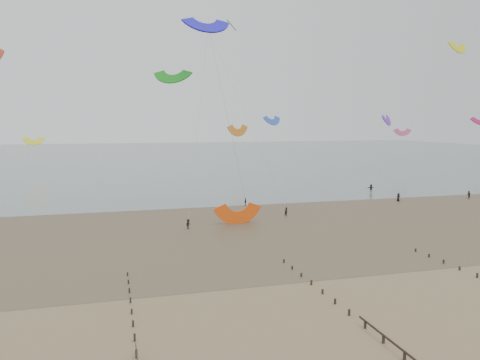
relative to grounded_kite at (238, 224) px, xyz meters
name	(u,v)px	position (x,y,z in m)	size (l,w,h in m)	color
ground	(289,304)	(-4.35, -34.26, 0.00)	(500.00, 500.00, 0.00)	brown
sea_and_shore	(187,226)	(-8.43, 0.14, 0.01)	(500.00, 665.00, 0.03)	#475654
kitesurfers	(304,201)	(17.15, 12.66, 0.84)	(131.43, 28.32, 1.83)	black
grounded_kite	(238,224)	(0.00, 0.00, 0.00)	(6.68, 3.50, 5.09)	#FF5410
kites_airborne	(135,103)	(-13.07, 56.75, 21.66)	(251.28, 100.27, 35.96)	#A81852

